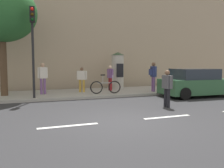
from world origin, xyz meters
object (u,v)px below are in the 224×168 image
at_px(street_tree, 1,13).
at_px(pedestrian_with_backpack, 153,74).
at_px(pedestrian_in_dark_shirt, 43,76).
at_px(bicycle_leaning, 106,87).
at_px(pedestrian_in_light_jacket, 167,85).
at_px(pedestrian_with_bag, 82,78).
at_px(poster_column, 118,70).
at_px(parked_car_dark, 196,83).
at_px(traffic_light, 33,38).
at_px(pedestrian_in_red_top, 110,76).

relative_size(street_tree, pedestrian_with_backpack, 3.30).
relative_size(pedestrian_in_dark_shirt, bicycle_leaning, 0.99).
bearing_deg(pedestrian_in_light_jacket, pedestrian_with_backpack, 67.47).
height_order(pedestrian_in_dark_shirt, pedestrian_with_bag, pedestrian_in_dark_shirt).
bearing_deg(pedestrian_in_light_jacket, poster_column, 87.34).
bearing_deg(parked_car_dark, pedestrian_in_light_jacket, -146.97).
xyz_separation_m(traffic_light, parked_car_dark, (8.63, -1.39, -2.35)).
bearing_deg(pedestrian_in_dark_shirt, pedestrian_with_bag, 3.84).
relative_size(pedestrian_in_dark_shirt, parked_car_dark, 0.42).
relative_size(poster_column, pedestrian_with_bag, 1.67).
height_order(pedestrian_with_backpack, parked_car_dark, pedestrian_with_backpack).
distance_m(pedestrian_in_light_jacket, pedestrian_with_backpack, 4.45).
xyz_separation_m(pedestrian_in_dark_shirt, bicycle_leaning, (3.35, -1.02, -0.63)).
distance_m(street_tree, pedestrian_in_light_jacket, 9.19).
relative_size(pedestrian_in_light_jacket, pedestrian_with_backpack, 0.88).
bearing_deg(pedestrian_in_light_jacket, pedestrian_in_red_top, 95.93).
height_order(poster_column, pedestrian_with_bag, poster_column).
height_order(traffic_light, parked_car_dark, traffic_light).
distance_m(street_tree, pedestrian_with_bag, 5.47).
relative_size(poster_column, pedestrian_in_red_top, 1.56).
relative_size(pedestrian_with_bag, bicycle_leaning, 0.84).
height_order(poster_column, bicycle_leaning, poster_column).
height_order(street_tree, pedestrian_in_red_top, street_tree).
distance_m(traffic_light, poster_column, 6.46).
xyz_separation_m(street_tree, pedestrian_with_backpack, (8.40, -1.09, -3.25)).
relative_size(pedestrian_in_light_jacket, pedestrian_in_dark_shirt, 0.90).
height_order(pedestrian_in_dark_shirt, bicycle_leaning, pedestrian_in_dark_shirt).
relative_size(street_tree, pedestrian_with_bag, 3.97).
distance_m(traffic_light, pedestrian_with_bag, 3.87).
distance_m(pedestrian_with_backpack, pedestrian_with_bag, 4.33).
height_order(traffic_light, pedestrian_in_red_top, traffic_light).
relative_size(traffic_light, pedestrian_in_dark_shirt, 2.52).
relative_size(pedestrian_with_backpack, parked_car_dark, 0.43).
bearing_deg(bicycle_leaning, pedestrian_in_red_top, 60.62).
bearing_deg(bicycle_leaning, pedestrian_in_light_jacket, -71.60).
bearing_deg(pedestrian_with_bag, pedestrian_in_dark_shirt, -176.16).
height_order(street_tree, parked_car_dark, street_tree).
relative_size(street_tree, bicycle_leaning, 3.33).
height_order(pedestrian_with_bag, parked_car_dark, pedestrian_with_bag).
bearing_deg(pedestrian_in_light_jacket, pedestrian_in_dark_shirt, 132.65).
distance_m(pedestrian_in_light_jacket, pedestrian_with_bag, 5.82).
distance_m(traffic_light, pedestrian_in_red_top, 5.45).
bearing_deg(bicycle_leaning, pedestrian_with_backpack, -0.18).
relative_size(traffic_light, bicycle_leaning, 2.49).
bearing_deg(pedestrian_in_light_jacket, street_tree, 142.25).
bearing_deg(street_tree, pedestrian_in_light_jacket, -37.75).
xyz_separation_m(pedestrian_with_backpack, pedestrian_with_bag, (-4.16, 1.18, -0.22)).
xyz_separation_m(traffic_light, pedestrian_in_red_top, (4.68, 1.93, -2.03)).
relative_size(pedestrian_in_light_jacket, pedestrian_with_bag, 1.06).
bearing_deg(parked_car_dark, bicycle_leaning, 158.04).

